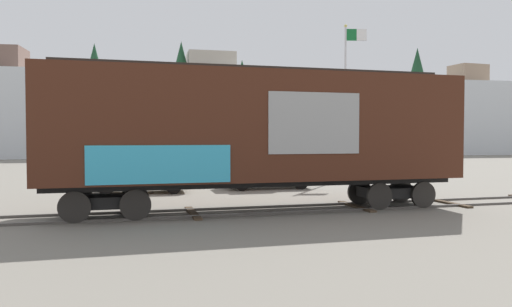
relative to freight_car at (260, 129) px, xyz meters
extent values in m
plane|color=slate|center=(1.43, 0.00, -2.73)|extent=(260.00, 260.00, 0.00)
cube|color=#4C4742|center=(0.03, -0.72, -2.69)|extent=(59.94, 2.86, 0.08)
cube|color=#4C4742|center=(-0.03, 0.72, -2.69)|extent=(59.94, 2.86, 0.08)
cube|color=#423323|center=(3.51, 0.16, -2.70)|extent=(0.35, 2.51, 0.07)
cube|color=#423323|center=(-2.22, -0.10, -2.70)|extent=(0.35, 2.51, 0.07)
cube|color=#423323|center=(7.23, 0.34, -2.70)|extent=(0.35, 2.51, 0.07)
cube|color=#472316|center=(0.00, 0.00, 0.08)|extent=(13.79, 3.33, 3.48)
cube|color=#2D2823|center=(0.00, 0.00, 1.94)|extent=(13.00, 1.00, 0.24)
cube|color=#999999|center=(1.46, -1.30, 0.17)|extent=(3.01, 0.17, 1.91)
cube|color=#33A5CC|center=(-3.26, -1.52, -1.05)|extent=(4.08, 0.22, 1.10)
cube|color=black|center=(0.00, 0.00, -1.76)|extent=(13.46, 2.10, 0.20)
cube|color=black|center=(-4.86, -0.22, -2.22)|extent=(2.15, 1.31, 0.36)
cylinder|color=black|center=(-5.68, -0.98, -2.27)|extent=(0.92, 0.16, 0.92)
cylinder|color=black|center=(-5.74, 0.46, -2.27)|extent=(0.92, 0.16, 0.92)
cylinder|color=black|center=(-3.98, -0.90, -2.27)|extent=(0.92, 0.16, 0.92)
cylinder|color=black|center=(-4.04, 0.54, -2.27)|extent=(0.92, 0.16, 0.92)
cube|color=black|center=(4.86, 0.23, -2.22)|extent=(2.15, 1.31, 0.36)
cylinder|color=black|center=(4.05, -0.53, -2.27)|extent=(0.92, 0.16, 0.92)
cylinder|color=black|center=(3.98, 0.91, -2.27)|extent=(0.92, 0.16, 0.92)
cylinder|color=black|center=(5.74, -0.45, -2.27)|extent=(0.92, 0.16, 0.92)
cylinder|color=black|center=(5.68, 0.98, -2.27)|extent=(0.92, 0.16, 0.92)
cylinder|color=silver|center=(7.77, 11.25, 1.74)|extent=(0.12, 0.12, 8.94)
sphere|color=#D8CC66|center=(7.77, 11.25, 6.29)|extent=(0.18, 0.18, 0.18)
cube|color=#14662D|center=(8.41, 11.13, 5.77)|extent=(1.17, 0.25, 0.68)
cube|color=white|center=(8.70, 11.08, 5.77)|extent=(0.59, 0.15, 0.68)
cube|color=silver|center=(1.43, 58.88, 2.39)|extent=(142.39, 33.26, 10.25)
cube|color=#9E9384|center=(4.47, 48.90, 9.22)|extent=(6.25, 4.78, 3.41)
cube|color=#8C725B|center=(43.49, 48.90, 9.06)|extent=(5.10, 4.18, 3.07)
cone|color=#193D23|center=(0.51, 47.80, 9.83)|extent=(2.31, 2.31, 4.62)
cone|color=#193D23|center=(33.59, 46.54, 9.95)|extent=(2.43, 2.43, 4.86)
cone|color=#193D23|center=(9.64, 53.63, 9.25)|extent=(1.73, 1.73, 3.47)
cone|color=#193D23|center=(-10.49, 50.25, 9.71)|extent=(2.19, 2.19, 4.38)
cube|color=#9E8966|center=(-3.94, 6.42, -2.11)|extent=(4.15, 1.81, 0.60)
cube|color=#2D333D|center=(-4.24, 6.42, -1.48)|extent=(2.11, 1.61, 0.67)
cylinder|color=black|center=(-2.53, 7.24, -2.41)|extent=(0.64, 0.23, 0.64)
cylinder|color=black|center=(-2.55, 5.56, -2.41)|extent=(0.64, 0.23, 0.64)
cylinder|color=black|center=(-5.34, 7.27, -2.41)|extent=(0.64, 0.23, 0.64)
cylinder|color=black|center=(-5.36, 5.59, -2.41)|extent=(0.64, 0.23, 0.64)
cube|color=#B7BABF|center=(1.96, 6.94, -2.03)|extent=(4.27, 1.83, 0.77)
cube|color=#2D333D|center=(1.72, 6.94, -1.33)|extent=(1.92, 1.59, 0.64)
cylinder|color=black|center=(3.38, 7.79, -2.41)|extent=(0.65, 0.24, 0.64)
cylinder|color=black|center=(3.42, 6.17, -2.41)|extent=(0.65, 0.24, 0.64)
cylinder|color=black|center=(0.51, 7.72, -2.41)|extent=(0.65, 0.24, 0.64)
cylinder|color=black|center=(0.55, 6.09, -2.41)|extent=(0.65, 0.24, 0.64)
camera|label=1|loc=(-3.55, -15.50, -0.27)|focal=33.79mm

